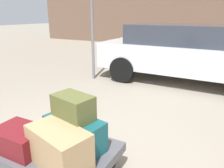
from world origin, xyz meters
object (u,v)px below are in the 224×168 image
at_px(duffel_bag_tan_stacked_top, 59,147).
at_px(duffel_bag_teal_center, 75,133).
at_px(duffel_bag_olive_topmost_pile, 73,107).
at_px(luggage_cart, 58,153).
at_px(suitcase_maroon_front_right, 20,139).
at_px(no_parking_sign, 92,18).
at_px(parked_car, 186,52).

bearing_deg(duffel_bag_tan_stacked_top, duffel_bag_teal_center, 112.46).
bearing_deg(duffel_bag_olive_topmost_pile, duffel_bag_tan_stacked_top, -69.89).
relative_size(luggage_cart, suitcase_maroon_front_right, 2.35).
distance_m(duffel_bag_olive_topmost_pile, no_parking_sign, 3.75).
bearing_deg(luggage_cart, duffel_bag_teal_center, 32.39).
xyz_separation_m(duffel_bag_teal_center, no_parking_sign, (-1.84, 3.17, 1.06)).
xyz_separation_m(luggage_cart, suitcase_maroon_front_right, (-0.31, -0.19, 0.19)).
height_order(luggage_cart, no_parking_sign, no_parking_sign).
relative_size(duffel_bag_olive_topmost_pile, parked_car, 0.09).
xyz_separation_m(suitcase_maroon_front_right, duffel_bag_tan_stacked_top, (0.51, 0.01, 0.06)).
height_order(suitcase_maroon_front_right, duffel_bag_tan_stacked_top, duffel_bag_tan_stacked_top).
bearing_deg(parked_car, duffel_bag_tan_stacked_top, -93.86).
bearing_deg(suitcase_maroon_front_right, duffel_bag_teal_center, 30.87).
relative_size(duffel_bag_teal_center, parked_car, 0.15).
bearing_deg(luggage_cart, duffel_bag_olive_topmost_pile, 32.39).
bearing_deg(duffel_bag_olive_topmost_pile, duffel_bag_teal_center, 0.00).
bearing_deg(suitcase_maroon_front_right, luggage_cart, 30.63).
relative_size(luggage_cart, duffel_bag_olive_topmost_pile, 2.97).
distance_m(luggage_cart, parked_car, 4.27).
relative_size(duffel_bag_teal_center, no_parking_sign, 0.25).
height_order(duffel_bag_teal_center, parked_car, parked_car).
bearing_deg(duffel_bag_teal_center, duffel_bag_olive_topmost_pile, 0.00).
distance_m(duffel_bag_tan_stacked_top, parked_car, 4.41).
height_order(luggage_cart, duffel_bag_tan_stacked_top, duffel_bag_tan_stacked_top).
bearing_deg(parked_car, no_parking_sign, -156.69).
distance_m(luggage_cart, suitcase_maroon_front_right, 0.41).
distance_m(duffel_bag_teal_center, duffel_bag_olive_topmost_pile, 0.29).
relative_size(suitcase_maroon_front_right, no_parking_sign, 0.20).
xyz_separation_m(duffel_bag_teal_center, duffel_bag_olive_topmost_pile, (0.00, 0.00, 0.29)).
height_order(luggage_cart, duffel_bag_olive_topmost_pile, duffel_bag_olive_topmost_pile).
bearing_deg(duffel_bag_tan_stacked_top, no_parking_sign, 132.67).
xyz_separation_m(suitcase_maroon_front_right, no_parking_sign, (-1.37, 3.46, 1.11)).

